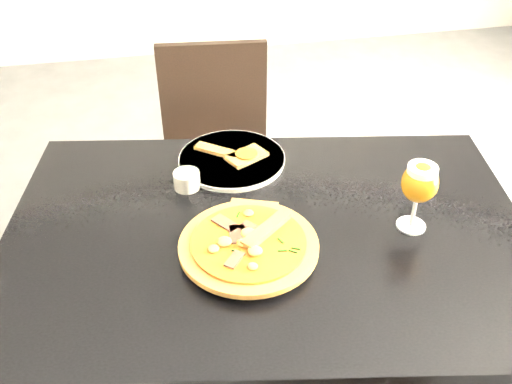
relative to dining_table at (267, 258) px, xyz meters
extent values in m
cube|color=black|center=(0.00, 0.00, 0.08)|extent=(1.32, 0.99, 0.03)
cylinder|color=black|center=(-0.47, 0.43, -0.30)|extent=(0.05, 0.05, 0.72)
cylinder|color=black|center=(0.59, 0.24, -0.30)|extent=(0.05, 0.05, 0.72)
cube|color=black|center=(-0.03, 0.67, -0.24)|extent=(0.43, 0.43, 0.04)
cylinder|color=black|center=(-0.20, 0.52, -0.46)|extent=(0.03, 0.03, 0.41)
cylinder|color=black|center=(0.12, 0.49, -0.46)|extent=(0.03, 0.03, 0.41)
cylinder|color=black|center=(-0.17, 0.84, -0.46)|extent=(0.03, 0.03, 0.41)
cylinder|color=black|center=(0.15, 0.81, -0.46)|extent=(0.03, 0.03, 0.41)
cube|color=black|center=(-0.01, 0.85, 0.00)|extent=(0.38, 0.07, 0.40)
cylinder|color=white|center=(-0.05, -0.06, 0.10)|extent=(0.28, 0.28, 0.01)
cylinder|color=#8D5F22|center=(-0.06, -0.07, 0.11)|extent=(0.30, 0.30, 0.01)
cylinder|color=#AC380E|center=(-0.06, -0.07, 0.12)|extent=(0.25, 0.25, 0.01)
cube|color=#4F3122|center=(-0.02, -0.07, 0.13)|extent=(0.06, 0.03, 0.00)
cube|color=#4F3122|center=(-0.06, -0.01, 0.13)|extent=(0.03, 0.06, 0.00)
cube|color=#4F3122|center=(-0.13, -0.07, 0.13)|extent=(0.06, 0.03, 0.00)
cube|color=#4F3122|center=(-0.06, -0.10, 0.13)|extent=(0.03, 0.06, 0.00)
ellipsoid|color=gold|center=(-0.04, -0.06, 0.13)|extent=(0.03, 0.03, 0.01)
ellipsoid|color=gold|center=(-0.04, 0.01, 0.13)|extent=(0.03, 0.03, 0.01)
ellipsoid|color=gold|center=(-0.07, -0.05, 0.13)|extent=(0.03, 0.03, 0.01)
ellipsoid|color=gold|center=(-0.13, -0.07, 0.13)|extent=(0.03, 0.03, 0.01)
ellipsoid|color=gold|center=(-0.07, -0.09, 0.13)|extent=(0.03, 0.03, 0.01)
ellipsoid|color=gold|center=(-0.04, -0.14, 0.13)|extent=(0.03, 0.03, 0.01)
ellipsoid|color=gold|center=(-0.04, -0.08, 0.13)|extent=(0.03, 0.03, 0.01)
cube|color=#16450C|center=(-0.05, -0.05, 0.13)|extent=(0.01, 0.02, 0.00)
cube|color=#16450C|center=(-0.06, -0.02, 0.13)|extent=(0.01, 0.02, 0.00)
cube|color=#16450C|center=(-0.11, 0.00, 0.13)|extent=(0.02, 0.02, 0.00)
cube|color=#16450C|center=(-0.09, -0.06, 0.13)|extent=(0.02, 0.01, 0.00)
cube|color=#16450C|center=(-0.12, -0.08, 0.13)|extent=(0.02, 0.01, 0.00)
cube|color=#16450C|center=(-0.07, -0.08, 0.13)|extent=(0.02, 0.02, 0.00)
cube|color=#16450C|center=(-0.07, -0.11, 0.13)|extent=(0.01, 0.02, 0.00)
cube|color=#16450C|center=(-0.04, -0.15, 0.13)|extent=(0.01, 0.02, 0.00)
cube|color=#16450C|center=(-0.04, -0.09, 0.13)|extent=(0.02, 0.02, 0.00)
cube|color=#16450C|center=(0.00, -0.09, 0.13)|extent=(0.02, 0.01, 0.00)
cube|color=#16450C|center=(-0.04, -0.07, 0.13)|extent=(0.02, 0.01, 0.00)
cube|color=#16450C|center=(-0.02, -0.04, 0.13)|extent=(0.02, 0.02, 0.00)
cube|color=#8D5F22|center=(-0.02, -0.03, 0.13)|extent=(0.13, 0.11, 0.01)
cylinder|color=white|center=(-0.03, 0.29, 0.10)|extent=(0.39, 0.39, 0.01)
cube|color=#8D5F22|center=(-0.07, 0.32, 0.11)|extent=(0.12, 0.10, 0.01)
cube|color=#8D5F22|center=(0.00, 0.28, 0.11)|extent=(0.12, 0.10, 0.01)
cylinder|color=#AC380E|center=(0.00, 0.28, 0.12)|extent=(0.06, 0.06, 0.00)
cube|color=#8D5F22|center=(-0.01, 0.09, 0.09)|extent=(0.12, 0.06, 0.01)
cylinder|color=beige|center=(-0.16, 0.20, 0.11)|extent=(0.07, 0.07, 0.04)
cylinder|color=#BC8B29|center=(-0.16, 0.20, 0.13)|extent=(0.06, 0.06, 0.01)
cylinder|color=silver|center=(0.33, -0.06, 0.09)|extent=(0.07, 0.07, 0.00)
cylinder|color=silver|center=(0.33, -0.06, 0.13)|extent=(0.01, 0.01, 0.07)
ellipsoid|color=#A56410|center=(0.33, -0.06, 0.21)|extent=(0.08, 0.08, 0.09)
cylinder|color=white|center=(0.33, -0.06, 0.25)|extent=(0.07, 0.07, 0.02)
camera|label=1|loc=(-0.22, -0.97, 0.94)|focal=40.00mm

